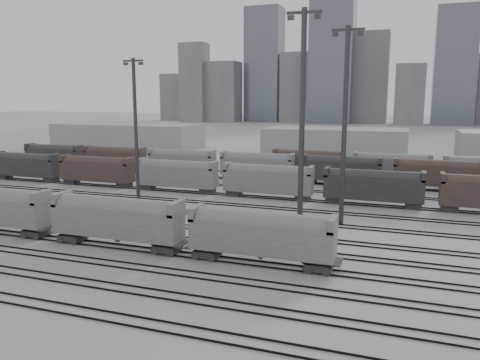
% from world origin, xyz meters
% --- Properties ---
extents(ground, '(900.00, 900.00, 0.00)m').
position_xyz_m(ground, '(0.00, 0.00, 0.00)').
color(ground, silver).
rests_on(ground, ground).
extents(tracks, '(220.00, 71.50, 0.16)m').
position_xyz_m(tracks, '(0.00, 17.50, 0.08)').
color(tracks, black).
rests_on(tracks, ground).
extents(hopper_car_b, '(15.55, 3.09, 5.56)m').
position_xyz_m(hopper_car_b, '(-0.50, 1.00, 3.44)').
color(hopper_car_b, '#252528').
rests_on(hopper_car_b, ground).
extents(hopper_car_c, '(14.79, 2.94, 5.29)m').
position_xyz_m(hopper_car_c, '(16.29, 1.00, 3.27)').
color(hopper_car_c, '#252528').
rests_on(hopper_car_c, ground).
extents(light_mast_b, '(3.66, 0.59, 22.87)m').
position_xyz_m(light_mast_b, '(-12.22, 24.23, 12.13)').
color(light_mast_b, '#343437').
rests_on(light_mast_b, ground).
extents(light_mast_c, '(4.35, 0.70, 27.17)m').
position_xyz_m(light_mast_c, '(17.10, 15.42, 14.41)').
color(light_mast_c, '#343437').
rests_on(light_mast_c, ground).
extents(light_mast_d, '(4.07, 0.65, 25.45)m').
position_xyz_m(light_mast_d, '(21.81, 19.42, 13.50)').
color(light_mast_d, '#343437').
rests_on(light_mast_d, ground).
extents(bg_string_near, '(151.00, 3.00, 5.60)m').
position_xyz_m(bg_string_near, '(8.00, 32.00, 2.80)').
color(bg_string_near, gray).
rests_on(bg_string_near, ground).
extents(bg_string_mid, '(151.00, 3.00, 5.60)m').
position_xyz_m(bg_string_mid, '(18.00, 48.00, 2.80)').
color(bg_string_mid, '#252528').
rests_on(bg_string_mid, ground).
extents(bg_string_far, '(66.00, 3.00, 5.60)m').
position_xyz_m(bg_string_far, '(35.50, 56.00, 2.80)').
color(bg_string_far, '#4C3730').
rests_on(bg_string_far, ground).
extents(warehouse_left, '(50.00, 18.00, 8.00)m').
position_xyz_m(warehouse_left, '(-60.00, 95.00, 4.00)').
color(warehouse_left, '#979799').
rests_on(warehouse_left, ground).
extents(warehouse_mid, '(40.00, 18.00, 8.00)m').
position_xyz_m(warehouse_mid, '(10.00, 95.00, 4.00)').
color(warehouse_mid, '#979799').
rests_on(warehouse_mid, ground).
extents(skyline, '(316.00, 22.40, 95.00)m').
position_xyz_m(skyline, '(10.84, 280.00, 34.73)').
color(skyline, gray).
rests_on(skyline, ground).
extents(crane_left, '(42.00, 1.80, 100.00)m').
position_xyz_m(crane_left, '(-28.74, 305.00, 57.39)').
color(crane_left, '#343437').
rests_on(crane_left, ground).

